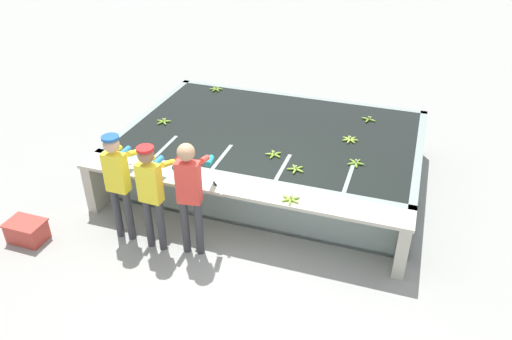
# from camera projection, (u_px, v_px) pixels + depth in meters

# --- Properties ---
(ground_plane) EXTENTS (80.00, 80.00, 0.00)m
(ground_plane) POSITION_uv_depth(u_px,v_px,m) (231.00, 244.00, 7.33)
(ground_plane) COLOR #999993
(ground_plane) RESTS_ON ground
(wash_tank) EXTENTS (4.96, 3.30, 0.87)m
(wash_tank) POSITION_uv_depth(u_px,v_px,m) (273.00, 153.00, 8.80)
(wash_tank) COLOR gray
(wash_tank) RESTS_ON ground
(work_ledge) EXTENTS (4.96, 0.45, 0.87)m
(work_ledge) POSITION_uv_depth(u_px,v_px,m) (235.00, 200.00, 7.18)
(work_ledge) COLOR #B7B2A3
(work_ledge) RESTS_ON ground
(worker_0) EXTENTS (0.41, 0.72, 1.69)m
(worker_0) POSITION_uv_depth(u_px,v_px,m) (118.00, 177.00, 6.97)
(worker_0) COLOR #38383D
(worker_0) RESTS_ON ground
(worker_1) EXTENTS (0.42, 0.72, 1.65)m
(worker_1) POSITION_uv_depth(u_px,v_px,m) (152.00, 188.00, 6.79)
(worker_1) COLOR #38383D
(worker_1) RESTS_ON ground
(worker_2) EXTENTS (0.47, 0.74, 1.76)m
(worker_2) POSITION_uv_depth(u_px,v_px,m) (190.00, 188.00, 6.66)
(worker_2) COLOR #38383D
(worker_2) RESTS_ON ground
(banana_bunch_floating_0) EXTENTS (0.27, 0.28, 0.08)m
(banana_bunch_floating_0) POSITION_uv_depth(u_px,v_px,m) (163.00, 122.00, 8.83)
(banana_bunch_floating_0) COLOR #7FAD33
(banana_bunch_floating_0) RESTS_ON wash_tank
(banana_bunch_floating_1) EXTENTS (0.28, 0.27, 0.08)m
(banana_bunch_floating_1) POSITION_uv_depth(u_px,v_px,m) (274.00, 154.00, 7.82)
(banana_bunch_floating_1) COLOR #7FAD33
(banana_bunch_floating_1) RESTS_ON wash_tank
(banana_bunch_floating_2) EXTENTS (0.27, 0.28, 0.08)m
(banana_bunch_floating_2) POSITION_uv_depth(u_px,v_px,m) (356.00, 163.00, 7.60)
(banana_bunch_floating_2) COLOR #75A333
(banana_bunch_floating_2) RESTS_ON wash_tank
(banana_bunch_floating_3) EXTENTS (0.28, 0.28, 0.08)m
(banana_bunch_floating_3) POSITION_uv_depth(u_px,v_px,m) (216.00, 89.00, 10.13)
(banana_bunch_floating_3) COLOR #75A333
(banana_bunch_floating_3) RESTS_ON wash_tank
(banana_bunch_floating_4) EXTENTS (0.28, 0.28, 0.08)m
(banana_bunch_floating_4) POSITION_uv_depth(u_px,v_px,m) (369.00, 119.00, 8.91)
(banana_bunch_floating_4) COLOR #75A333
(banana_bunch_floating_4) RESTS_ON wash_tank
(banana_bunch_floating_5) EXTENTS (0.28, 0.28, 0.08)m
(banana_bunch_floating_5) POSITION_uv_depth(u_px,v_px,m) (350.00, 139.00, 8.25)
(banana_bunch_floating_5) COLOR #9EC642
(banana_bunch_floating_5) RESTS_ON wash_tank
(banana_bunch_floating_6) EXTENTS (0.28, 0.27, 0.08)m
(banana_bunch_floating_6) POSITION_uv_depth(u_px,v_px,m) (296.00, 169.00, 7.44)
(banana_bunch_floating_6) COLOR #7FAD33
(banana_bunch_floating_6) RESTS_ON wash_tank
(banana_bunch_ledge_0) EXTENTS (0.27, 0.28, 0.08)m
(banana_bunch_ledge_0) POSITION_uv_depth(u_px,v_px,m) (291.00, 199.00, 6.76)
(banana_bunch_ledge_0) COLOR #7FAD33
(banana_bunch_ledge_0) RESTS_ON work_ledge
(knife_0) EXTENTS (0.25, 0.28, 0.02)m
(knife_0) POSITION_uv_depth(u_px,v_px,m) (216.00, 186.00, 7.06)
(knife_0) COLOR silver
(knife_0) RESTS_ON work_ledge
(knife_1) EXTENTS (0.29, 0.24, 0.02)m
(knife_1) POSITION_uv_depth(u_px,v_px,m) (117.00, 166.00, 7.53)
(knife_1) COLOR silver
(knife_1) RESTS_ON work_ledge
(crate) EXTENTS (0.55, 0.39, 0.32)m
(crate) POSITION_uv_depth(u_px,v_px,m) (27.00, 231.00, 7.33)
(crate) COLOR #B73D33
(crate) RESTS_ON ground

